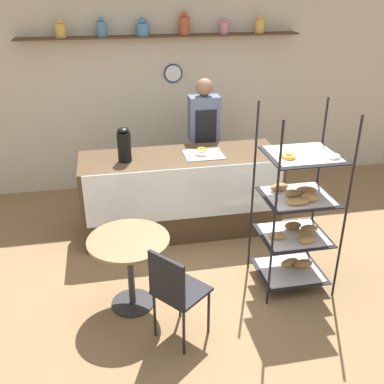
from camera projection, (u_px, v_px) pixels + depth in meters
The scene contains 9 objects.
ground_plane at pixel (199, 278), 4.60m from camera, with size 14.00×14.00×0.00m, color olive.
back_wall at pixel (162, 90), 6.19m from camera, with size 10.00×0.30×2.70m.
display_counter at pixel (181, 193), 5.30m from camera, with size 2.29×0.76×0.95m.
pastry_rack at pixel (297, 216), 4.23m from camera, with size 0.69×0.61×1.79m.
person_worker at pixel (204, 138), 5.70m from camera, with size 0.38×0.23×1.68m.
cafe_table at pixel (129, 256), 4.00m from camera, with size 0.73×0.73×0.72m.
cafe_chair at pixel (175, 288), 3.59m from camera, with size 0.53×0.53×0.87m.
coffee_carafe at pixel (124, 145), 4.86m from camera, with size 0.15×0.15×0.38m.
donut_tray_counter at pixel (203, 154), 5.11m from camera, with size 0.43×0.36×0.05m.
Camera 1 is at (-0.80, -3.67, 2.80)m, focal length 42.00 mm.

